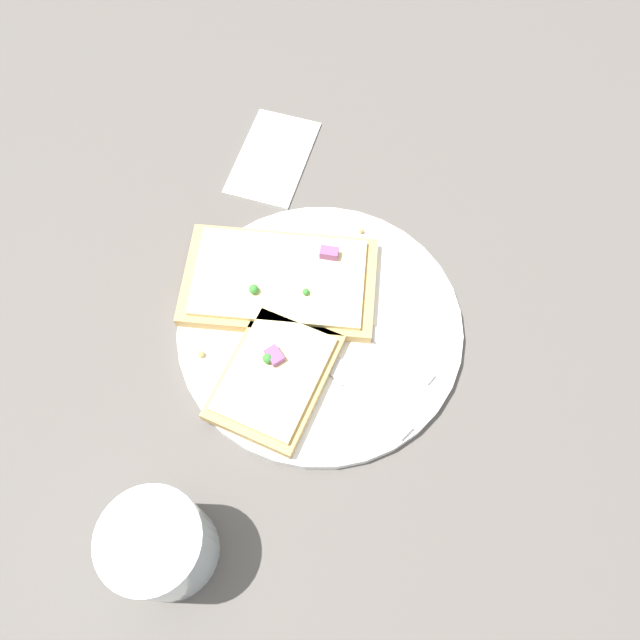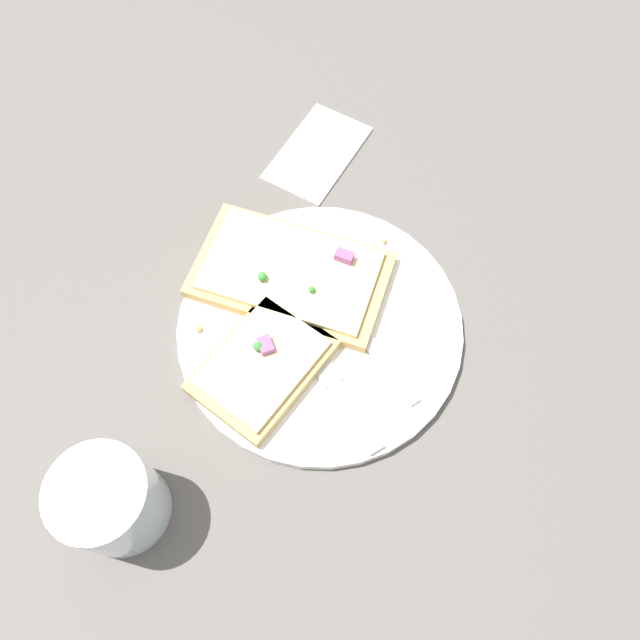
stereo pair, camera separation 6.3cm
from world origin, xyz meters
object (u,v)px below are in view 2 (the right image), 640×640
fork (348,314)px  pizza_slice_corner (262,365)px  plate (320,327)px  knife (330,377)px  pizza_slice_main (291,274)px  drinking_glass (111,501)px  napkin (318,152)px

fork → pizza_slice_corner: bearing=90.4°
plate → pizza_slice_corner: bearing=160.7°
plate → fork: size_ratio=1.53×
pizza_slice_corner → knife: bearing=118.5°
knife → pizza_slice_main: size_ratio=0.86×
pizza_slice_main → pizza_slice_corner: 0.11m
fork → pizza_slice_main: (0.01, 0.07, 0.01)m
fork → drinking_glass: size_ratio=2.10×
fork → knife: bearing=129.9°
pizza_slice_corner → pizza_slice_main: bearing=-157.0°
fork → pizza_slice_main: 0.07m
pizza_slice_corner → napkin: bearing=-153.6°
pizza_slice_main → napkin: 0.18m
knife → drinking_glass: bearing=92.4°
knife → fork: bearing=-47.1°
knife → plate: bearing=-21.9°
plate → pizza_slice_main: pizza_slice_main is taller
knife → napkin: knife is taller
plate → fork: bearing=-40.6°
pizza_slice_main → knife: bearing=128.2°
fork → napkin: bearing=-25.9°
pizza_slice_corner → plate: bearing=167.9°
pizza_slice_corner → drinking_glass: bearing=-5.0°
plate → napkin: 0.23m
fork → napkin: size_ratio=1.43×
pizza_slice_main → drinking_glass: 0.28m
pizza_slice_main → pizza_slice_corner: (-0.10, -0.03, 0.00)m
drinking_glass → fork: bearing=-17.0°
fork → knife: (-0.07, -0.02, 0.00)m
fork → drinking_glass: (-0.27, 0.08, 0.03)m
fork → drinking_glass: 0.28m
plate → knife: bearing=-140.9°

